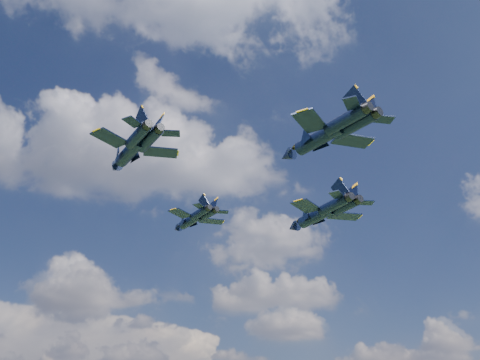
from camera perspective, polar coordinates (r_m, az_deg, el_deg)
name	(u,v)px	position (r m, az deg, el deg)	size (l,w,h in m)	color
jet_lead	(190,221)	(94.48, -5.39, -4.36)	(10.20, 13.57, 3.32)	black
jet_left	(129,153)	(75.14, -11.78, 2.89)	(11.65, 15.80, 3.81)	black
jet_right	(314,216)	(91.46, 7.94, -3.86)	(13.28, 18.01, 4.34)	black
jet_slot	(316,139)	(70.00, 8.14, 4.33)	(13.00, 16.53, 4.10)	black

